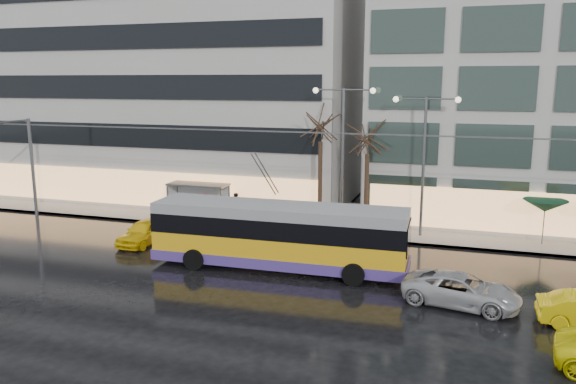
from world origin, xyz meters
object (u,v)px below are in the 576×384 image
at_px(bus_shelter, 195,193).
at_px(street_lamp_near, 343,139).
at_px(trolleybus, 278,238).
at_px(taxi_a, 145,232).

distance_m(bus_shelter, street_lamp_near, 11.14).
relative_size(trolleybus, street_lamp_near, 1.47).
relative_size(trolleybus, taxi_a, 3.13).
distance_m(trolleybus, taxi_a, 9.35).
bearing_deg(trolleybus, street_lamp_near, 79.05).
bearing_deg(street_lamp_near, bus_shelter, -179.37).
relative_size(trolleybus, bus_shelter, 3.16).
bearing_deg(bus_shelter, trolleybus, -42.50).
relative_size(bus_shelter, street_lamp_near, 0.47).
xyz_separation_m(bus_shelter, street_lamp_near, (10.38, 0.11, 4.03)).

